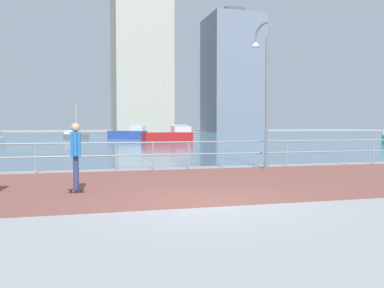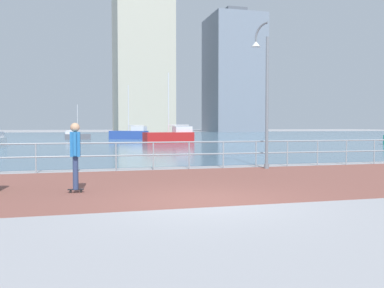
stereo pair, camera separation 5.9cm
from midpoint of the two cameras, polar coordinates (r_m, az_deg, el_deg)
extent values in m
plane|color=#9E9EA3|center=(49.03, -11.98, 0.53)|extent=(220.00, 220.00, 0.00)
cube|color=brown|center=(12.38, -2.49, -5.33)|extent=(28.00, 7.44, 0.01)
cube|color=slate|center=(60.77, -12.59, 0.91)|extent=(180.00, 88.00, 0.00)
cylinder|color=#8C99A3|center=(15.81, -20.60, -1.87)|extent=(0.05, 0.05, 1.05)
cylinder|color=#8C99A3|center=(15.74, -15.52, -1.81)|extent=(0.05, 0.05, 1.05)
cylinder|color=#8C99A3|center=(15.79, -10.43, -1.75)|extent=(0.05, 0.05, 1.05)
cylinder|color=#8C99A3|center=(15.96, -5.42, -1.67)|extent=(0.05, 0.05, 1.05)
cylinder|color=#8C99A3|center=(16.26, -0.54, -1.58)|extent=(0.05, 0.05, 1.05)
cylinder|color=#8C99A3|center=(16.66, 4.12, -1.49)|extent=(0.05, 0.05, 1.05)
cylinder|color=#8C99A3|center=(17.17, 8.54, -1.39)|extent=(0.05, 0.05, 1.05)
cylinder|color=#8C99A3|center=(17.78, 12.67, -1.29)|extent=(0.05, 0.05, 1.05)
cylinder|color=#8C99A3|center=(18.48, 16.52, -1.19)|extent=(0.05, 0.05, 1.05)
cylinder|color=#8C99A3|center=(19.25, 20.07, -1.09)|extent=(0.05, 0.05, 1.05)
cylinder|color=#8C99A3|center=(20.08, 23.34, -1.00)|extent=(0.05, 0.05, 1.05)
cylinder|color=#8C99A3|center=(15.93, -5.42, 0.22)|extent=(25.20, 0.06, 0.06)
cylinder|color=#8C99A3|center=(15.96, -5.42, -1.48)|extent=(25.20, 0.06, 0.06)
cylinder|color=slate|center=(16.74, 9.94, -2.96)|extent=(0.19, 0.19, 0.20)
cylinder|color=slate|center=(16.69, 10.00, 5.49)|extent=(0.12, 0.12, 5.13)
cylinder|color=slate|center=(17.17, 9.86, 15.89)|extent=(0.17, 0.20, 0.11)
cylinder|color=slate|center=(17.24, 9.43, 15.68)|extent=(0.17, 0.21, 0.15)
cylinder|color=slate|center=(17.30, 9.06, 15.35)|extent=(0.17, 0.20, 0.18)
cylinder|color=slate|center=(17.33, 8.77, 14.93)|extent=(0.16, 0.18, 0.19)
cylinder|color=slate|center=(17.34, 8.59, 14.44)|extent=(0.14, 0.15, 0.19)
cylinder|color=slate|center=(17.32, 8.53, 13.93)|extent=(0.12, 0.12, 0.17)
cone|color=silver|center=(17.28, 8.53, 13.29)|extent=(0.36, 0.36, 0.22)
cylinder|color=black|center=(11.09, -14.93, -6.19)|extent=(0.06, 0.03, 0.06)
cylinder|color=black|center=(11.02, -14.94, -6.26)|extent=(0.06, 0.03, 0.06)
cylinder|color=black|center=(11.11, -16.26, -6.20)|extent=(0.06, 0.03, 0.06)
cylinder|color=black|center=(11.03, -16.28, -6.26)|extent=(0.06, 0.03, 0.06)
cube|color=black|center=(11.05, -15.61, -5.97)|extent=(0.40, 0.12, 0.02)
cylinder|color=navy|center=(11.08, -15.61, -3.74)|extent=(0.13, 0.13, 0.83)
cylinder|color=navy|center=(10.92, -15.65, -3.83)|extent=(0.13, 0.13, 0.83)
cube|color=#236BB2|center=(10.94, -15.68, -0.02)|extent=(0.25, 0.35, 0.62)
cylinder|color=#236BB2|center=(11.17, -15.62, 0.11)|extent=(0.09, 0.09, 0.59)
cylinder|color=#236BB2|center=(10.71, -15.74, 0.01)|extent=(0.09, 0.09, 0.59)
sphere|color=tan|center=(10.93, -15.71, 2.20)|extent=(0.23, 0.23, 0.23)
cube|color=#284799|center=(52.10, -8.83, 1.23)|extent=(4.73, 3.78, 1.01)
cube|color=silver|center=(51.47, -7.43, 2.09)|extent=(1.97, 1.78, 0.56)
cylinder|color=silver|center=(52.13, -8.85, 4.85)|extent=(0.11, 0.11, 5.59)
cylinder|color=silver|center=(51.63, -7.81, 2.52)|extent=(1.82, 1.23, 0.09)
cube|color=#B21E1E|center=(40.14, -3.41, 0.87)|extent=(4.94, 2.25, 1.02)
cube|color=silver|center=(40.66, -1.54, 2.01)|extent=(1.86, 1.30, 0.57)
cylinder|color=silver|center=(40.18, -3.42, 5.64)|extent=(0.11, 0.11, 5.67)
cylinder|color=silver|center=(40.51, -2.03, 2.57)|extent=(2.13, 0.45, 0.09)
cube|color=#595960|center=(52.04, -15.48, 0.96)|extent=(3.00, 1.07, 0.63)
cube|color=silver|center=(51.99, -16.47, 1.49)|extent=(1.10, 0.70, 0.35)
cylinder|color=silver|center=(52.02, -15.51, 3.25)|extent=(0.07, 0.07, 3.52)
cylinder|color=silver|center=(51.99, -16.21, 1.76)|extent=(1.33, 0.13, 0.06)
cube|color=#B2AD99|center=(102.93, -7.05, 12.93)|extent=(12.83, 16.94, 40.46)
cube|color=slate|center=(111.52, 5.44, 9.34)|extent=(13.20, 14.47, 29.73)
cube|color=#4E5560|center=(114.48, 5.48, 17.25)|extent=(5.28, 5.79, 2.00)
camera|label=1|loc=(0.03, -90.13, -0.01)|focal=39.26mm
camera|label=2|loc=(0.03, 89.87, 0.01)|focal=39.26mm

